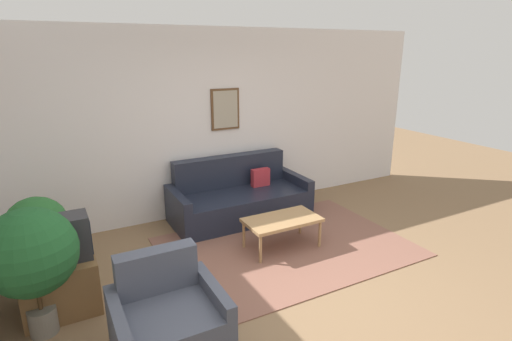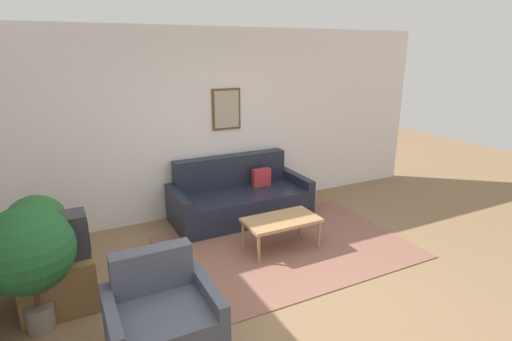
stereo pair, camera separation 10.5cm
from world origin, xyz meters
name	(u,v)px [view 2 (the right image)]	position (x,y,z in m)	size (l,w,h in m)	color
ground_plane	(292,308)	(0.00, 0.00, 0.00)	(16.00, 16.00, 0.00)	#846647
area_rug	(286,247)	(0.59, 1.08, 0.01)	(2.98, 2.10, 0.01)	brown
wall_back	(196,125)	(0.00, 2.68, 1.35)	(8.00, 0.09, 2.70)	silver
couch	(239,198)	(0.47, 2.23, 0.29)	(1.99, 0.90, 0.88)	#1E2333
coffee_table	(281,222)	(0.52, 1.10, 0.36)	(0.92, 0.51, 0.40)	#A87F51
tv_stand	(59,284)	(-1.97, 1.02, 0.26)	(0.66, 0.52, 0.52)	brown
tv	(52,239)	(-1.97, 1.02, 0.73)	(0.62, 0.28, 0.42)	#2D2D33
armchair	(163,322)	(-1.24, -0.01, 0.28)	(0.85, 0.76, 0.81)	#474C5B
potted_plant_tall	(28,252)	(-2.14, 0.75, 0.77)	(0.75, 0.75, 1.17)	slate
potted_plant_by_window	(37,229)	(-2.11, 1.61, 0.61)	(0.62, 0.62, 0.97)	slate
potted_plant_small	(33,268)	(-2.18, 1.22, 0.38)	(0.40, 0.40, 0.65)	#935638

